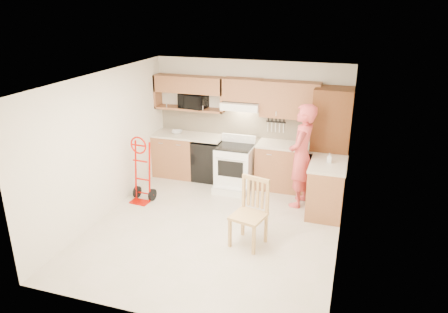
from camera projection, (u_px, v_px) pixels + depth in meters
The scene contains 28 objects.
floor at pixel (215, 228), 7.11m from camera, with size 4.00×4.50×0.02m, color #BFB2A0.
ceiling at pixel (214, 78), 6.24m from camera, with size 4.00×4.50×0.02m, color white.
wall_back at pixel (250, 122), 8.70m from camera, with size 4.00×0.02×2.50m, color beige.
wall_front at pixel (148, 226), 4.66m from camera, with size 4.00×0.02×2.50m, color beige.
wall_left at pixel (104, 146), 7.25m from camera, with size 0.02×4.50×2.50m, color beige.
wall_right at pixel (346, 173), 6.11m from camera, with size 0.02×4.50×2.50m, color beige.
backsplash at pixel (250, 124), 8.69m from camera, with size 3.92×0.03×0.55m, color beige.
lower_cab_left at pixel (176, 155), 9.14m from camera, with size 0.90×0.60×0.90m, color #945C38.
dishwasher at pixel (209, 160), 8.94m from camera, with size 0.60×0.60×0.85m, color black.
lower_cab_right at pixel (285, 167), 8.46m from camera, with size 1.14×0.60×0.90m, color #945C38.
countertop_left at pixel (188, 136), 8.89m from camera, with size 1.50×0.63×0.04m, color beige.
countertop_right at pixel (287, 145), 8.30m from camera, with size 1.14×0.63×0.04m, color beige.
cab_return_right at pixel (326, 189), 7.50m from camera, with size 0.60×1.00×0.90m, color #945C38.
countertop_return at pixel (329, 164), 7.34m from camera, with size 0.63×1.00×0.04m, color beige.
pantry_tall at pixel (330, 143), 8.02m from camera, with size 0.70×0.60×2.10m, color #533317.
upper_cab_left at pixel (189, 84), 8.65m from camera, with size 1.50×0.33×0.34m, color #945C38.
upper_shelf_mw at pixel (190, 109), 8.82m from camera, with size 1.50×0.33×0.04m, color #945C38.
upper_cab_center at pixel (243, 89), 8.34m from camera, with size 0.76×0.33×0.44m, color #945C38.
upper_cab_right at pixel (290, 100), 8.11m from camera, with size 1.14×0.33×0.70m, color #945C38.
range_hood at pixel (242, 106), 8.39m from camera, with size 0.76×0.46×0.14m, color white.
knife_strip at pixel (276, 125), 8.50m from camera, with size 0.40×0.05×0.29m, color black, non-canonical shape.
microwave at pixel (193, 101), 8.74m from camera, with size 0.55×0.37×0.30m, color black.
range at pixel (234, 164), 8.42m from camera, with size 0.71×0.93×1.04m, color white, non-canonical shape.
person at pixel (301, 156), 7.62m from camera, with size 0.70×0.46×1.91m, color #CE484A.
hand_truck at pixel (140, 173), 7.87m from camera, with size 0.45×0.42×1.15m, color #AB0900, non-canonical shape.
dining_chair at pixel (248, 214), 6.45m from camera, with size 0.48×0.52×1.06m, color tan, non-canonical shape.
soap_bottle at pixel (329, 158), 7.33m from camera, with size 0.08×0.08×0.17m, color white.
bowl at pixel (177, 132), 8.95m from camera, with size 0.24×0.24×0.06m, color white.
Camera 1 is at (2.05, -5.91, 3.58)m, focal length 33.92 mm.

